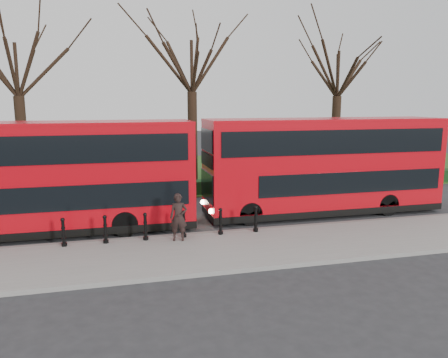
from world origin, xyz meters
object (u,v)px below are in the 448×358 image
object	(u,v)px
bollard_row	(165,226)
bus_lead	(51,178)
pedestrian	(179,217)
bus_rear	(324,166)

from	to	relation	value
bollard_row	bus_lead	bearing A→B (deg)	151.60
pedestrian	bus_rear	bearing A→B (deg)	33.25
bollard_row	bus_lead	xyz separation A→B (m)	(-4.21, 2.28, 1.61)
bus_lead	bollard_row	bearing A→B (deg)	-28.40
bus_lead	bus_rear	world-z (taller)	bus_rear
bus_lead	bus_rear	bearing A→B (deg)	1.15
bollard_row	pedestrian	world-z (taller)	pedestrian
bollard_row	pedestrian	xyz separation A→B (m)	(0.48, -0.36, 0.39)
bus_rear	bus_lead	bearing A→B (deg)	-178.85
bus_lead	pedestrian	xyz separation A→B (m)	(4.69, -2.63, -1.22)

